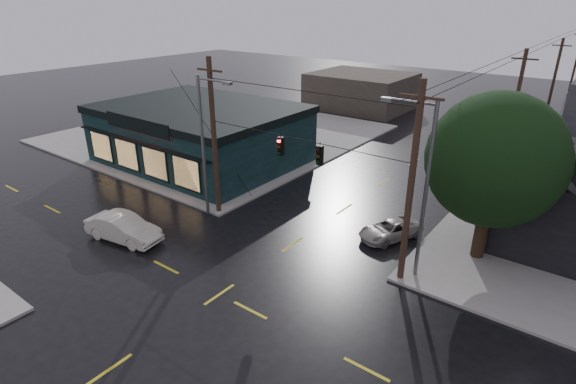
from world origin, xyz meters
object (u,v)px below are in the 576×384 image
Objects in this scene: suv_silver at (390,230)px; utility_pole_ne at (400,279)px; corner_tree at (495,160)px; utility_pole_nw at (219,212)px; sedan_cream at (123,228)px.

utility_pole_ne is at bearing -34.14° from suv_silver.
corner_tree is 17.15m from utility_pole_nw.
utility_pole_ne is at bearing 0.00° from utility_pole_nw.
utility_pole_ne is (-2.52, -4.51, -5.74)m from corner_tree.
corner_tree is at bearing -68.66° from sedan_cream.
utility_pole_ne reaches higher than suv_silver.
corner_tree is at bearing 33.50° from suv_silver.
utility_pole_ne is 2.13× the size of sedan_cream.
sedan_cream is at bearing -107.10° from utility_pole_nw.
utility_pole_nw is at bearing 180.00° from utility_pole_ne.
utility_pole_ne is at bearing -119.20° from corner_tree.
utility_pole_nw is 2.55× the size of suv_silver.
corner_tree is 1.90× the size of sedan_cream.
utility_pole_ne is 16.05m from sedan_cream.
suv_silver is at bearing 18.98° from utility_pole_nw.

